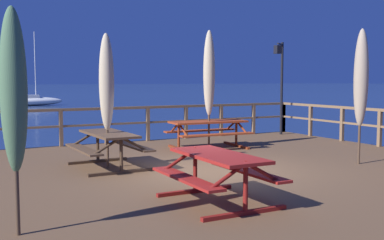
{
  "coord_description": "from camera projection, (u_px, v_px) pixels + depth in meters",
  "views": [
    {
      "loc": [
        -4.88,
        -8.47,
        2.66
      ],
      "look_at": [
        0.0,
        0.77,
        1.77
      ],
      "focal_mm": 43.63,
      "sensor_mm": 36.0,
      "label": 1
    }
  ],
  "objects": [
    {
      "name": "wooden_deck",
      "position": [
        209.0,
        187.0,
        9.92
      ],
      "size": [
        12.35,
        10.3,
        0.77
      ],
      "primitive_type": "cube",
      "color": "brown",
      "rests_on": "ground"
    },
    {
      "name": "patio_umbrella_tall_back_right",
      "position": [
        14.0,
        91.0,
        5.56
      ],
      "size": [
        0.32,
        0.32,
        2.77
      ],
      "color": "#4C3828",
      "rests_on": "wooden_deck"
    },
    {
      "name": "ground_plane",
      "position": [
        209.0,
        205.0,
        9.96
      ],
      "size": [
        600.0,
        600.0,
        0.0
      ],
      "primitive_type": "plane",
      "color": "navy"
    },
    {
      "name": "picnic_table_front_left",
      "position": [
        208.0,
        128.0,
        12.98
      ],
      "size": [
        2.23,
        1.54,
        0.78
      ],
      "color": "#993819",
      "rests_on": "wooden_deck"
    },
    {
      "name": "lamp_post_hooked",
      "position": [
        280.0,
        74.0,
        16.0
      ],
      "size": [
        0.59,
        0.46,
        3.2
      ],
      "color": "black",
      "rests_on": "wooden_deck"
    },
    {
      "name": "patio_umbrella_short_front",
      "position": [
        107.0,
        83.0,
        9.94
      ],
      "size": [
        0.32,
        0.32,
        2.89
      ],
      "color": "#4C3828",
      "rests_on": "wooden_deck"
    },
    {
      "name": "patio_umbrella_tall_mid_left",
      "position": [
        209.0,
        74.0,
        12.8
      ],
      "size": [
        0.32,
        0.32,
        3.26
      ],
      "color": "#4C3828",
      "rests_on": "wooden_deck"
    },
    {
      "name": "sailboat_distant",
      "position": [
        33.0,
        101.0,
        49.04
      ],
      "size": [
        6.04,
        1.84,
        7.72
      ],
      "color": "white",
      "rests_on": "ground"
    },
    {
      "name": "picnic_table_mid_left",
      "position": [
        218.0,
        167.0,
        7.17
      ],
      "size": [
        1.4,
        1.86,
        0.78
      ],
      "color": "maroon",
      "rests_on": "wooden_deck"
    },
    {
      "name": "picnic_table_mid_right",
      "position": [
        109.0,
        142.0,
        10.08
      ],
      "size": [
        1.45,
        1.92,
        0.78
      ],
      "color": "brown",
      "rests_on": "wooden_deck"
    },
    {
      "name": "railing_waterside_far",
      "position": [
        128.0,
        119.0,
        14.24
      ],
      "size": [
        12.15,
        0.1,
        1.09
      ],
      "color": "brown",
      "rests_on": "wooden_deck"
    },
    {
      "name": "patio_umbrella_short_mid",
      "position": [
        361.0,
        79.0,
        10.41
      ],
      "size": [
        0.32,
        0.32,
        3.04
      ],
      "color": "#4C3828",
      "rests_on": "wooden_deck"
    }
  ]
}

